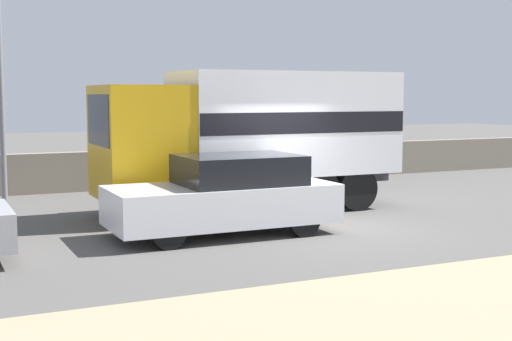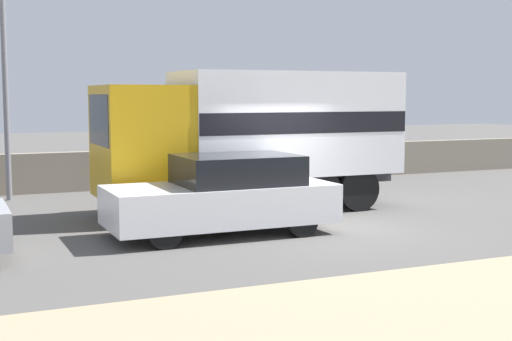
% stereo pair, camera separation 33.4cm
% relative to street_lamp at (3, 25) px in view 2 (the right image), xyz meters
% --- Properties ---
extents(ground_plane, '(80.00, 80.00, 0.00)m').
position_rel_street_lamp_xyz_m(ground_plane, '(5.01, -6.60, -4.38)').
color(ground_plane, '#514F4C').
extents(stone_wall_backdrop, '(60.00, 0.35, 1.09)m').
position_rel_street_lamp_xyz_m(stone_wall_backdrop, '(5.01, 1.03, -3.84)').
color(stone_wall_backdrop, gray).
rests_on(stone_wall_backdrop, ground_plane).
extents(street_lamp, '(0.56, 0.28, 7.65)m').
position_rel_street_lamp_xyz_m(street_lamp, '(0.00, 0.00, 0.00)').
color(street_lamp, slate).
rests_on(street_lamp, ground_plane).
extents(box_truck, '(6.84, 2.35, 3.18)m').
position_rel_street_lamp_xyz_m(box_truck, '(5.06, -4.03, -2.54)').
color(box_truck, gold).
rests_on(box_truck, ground_plane).
extents(car_hatchback, '(4.29, 1.84, 1.52)m').
position_rel_street_lamp_xyz_m(car_hatchback, '(3.39, -6.38, -3.63)').
color(car_hatchback, silver).
rests_on(car_hatchback, ground_plane).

